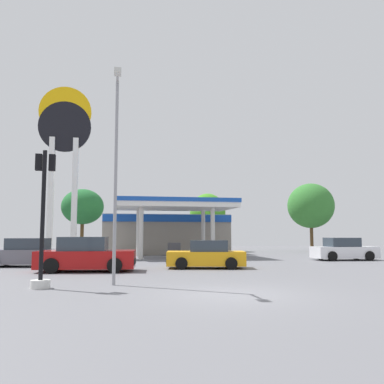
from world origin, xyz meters
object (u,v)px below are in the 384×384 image
Objects in this scene: car_0 at (26,254)px; car_3 at (86,256)px; tree_2 at (208,213)px; car_2 at (344,250)px; station_pole_sign at (64,147)px; car_1 at (206,255)px; tree_3 at (311,206)px; corner_streetlamp at (116,160)px; traffic_signal_0 at (42,230)px; tree_1 at (83,207)px.

car_3 is at bearing -46.92° from car_0.
car_2 is at bearing -68.62° from tree_2.
car_1 is at bearing -52.37° from station_pole_sign.
tree_3 is at bearing 49.88° from car_1.
station_pole_sign reaches higher than car_1.
tree_2 is (4.67, 19.85, 3.26)m from car_1.
station_pole_sign is 18.54m from corner_streetlamp.
car_1 is 0.62× the size of tree_3.
tree_3 is (24.70, 15.00, 3.94)m from car_0.
car_3 is at bearing -173.26° from car_1.
station_pole_sign is 14.42m from car_3.
traffic_signal_0 is at bearing -76.08° from car_0.
car_3 is 0.81× the size of tree_2.
station_pole_sign is at bearing -147.05° from tree_2.
car_0 is at bearing 133.08° from car_3.
station_pole_sign is 2.86× the size of traffic_signal_0.
traffic_signal_0 is (1.51, -17.89, -6.49)m from station_pole_sign.
traffic_signal_0 is at bearing -85.17° from station_pole_sign.
corner_streetlamp is at bearing -77.60° from station_pole_sign.
corner_streetlamp is (-9.43, -26.32, 0.51)m from tree_2.
tree_3 is (10.50, -1.84, 0.73)m from tree_2.
car_2 is 0.70× the size of tree_1.
car_1 is 8.87m from corner_streetlamp.
car_0 is at bearing 103.92° from traffic_signal_0.
car_1 is 0.69× the size of tree_1.
car_0 is (-0.88, -8.21, -7.72)m from station_pole_sign.
station_pole_sign is 11.30m from car_0.
car_0 is 20.24m from car_2.
car_1 is 9.85m from traffic_signal_0.
tree_1 reaches higher than tree_2.
tree_3 is 31.56m from corner_streetlamp.
tree_3 is (21.22, 18.72, 3.90)m from car_3.
tree_2 is (-5.98, 15.27, 3.23)m from car_2.
car_1 is at bearing 53.69° from corner_streetlamp.
car_0 is at bearing -148.73° from tree_3.
tree_2 is 10.68m from tree_3.
car_0 reaches higher than car_1.
car_2 is 19.32m from corner_streetlamp.
tree_2 is (10.73, 20.56, 3.17)m from car_3.
tree_1 is 12.56m from tree_2.
corner_streetlamp is (4.77, -9.47, 3.72)m from car_0.
tree_3 reaches higher than car_3.
car_3 is at bearing -138.59° from tree_3.
traffic_signal_0 is 27.60m from tree_1.
tree_1 is (-18.50, 16.23, 3.75)m from car_2.
tree_2 is at bearing 32.95° from station_pole_sign.
tree_2 reaches higher than car_1.
car_2 is 17.52m from car_3.
station_pole_sign is 3.05× the size of car_2.
tree_1 is at bearing 84.59° from car_0.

